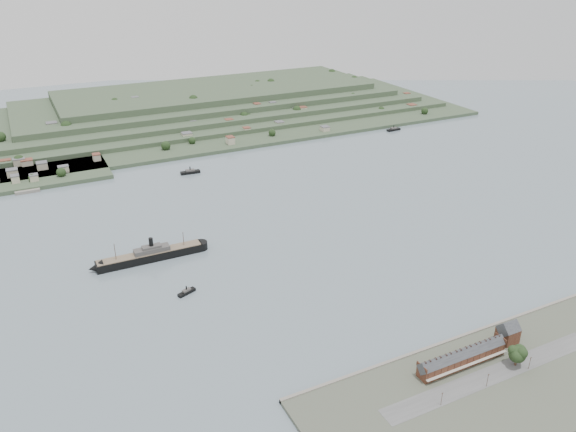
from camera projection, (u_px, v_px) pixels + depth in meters
name	position (u px, v px, depth m)	size (l,w,h in m)	color
ground	(324.00, 237.00, 446.01)	(1400.00, 1400.00, 0.00)	slate
near_shore	(500.00, 382.00, 294.05)	(220.00, 80.00, 2.60)	#4C5142
terrace_row	(462.00, 357.00, 302.75)	(55.60, 9.80, 11.07)	#4E291C
gabled_building	(508.00, 332.00, 320.53)	(10.40, 10.18, 14.09)	#4E291C
far_peninsula	(200.00, 108.00, 771.15)	(760.00, 309.00, 30.00)	#33442D
steamship	(147.00, 256.00, 410.43)	(87.63, 10.79, 21.04)	black
tugboat	(187.00, 292.00, 371.26)	(13.29, 8.14, 5.83)	black
ferry_west	(190.00, 172.00, 574.40)	(20.23, 6.97, 7.45)	black
ferry_east	(394.00, 129.00, 713.91)	(18.90, 6.11, 7.00)	black
fig_tree	(518.00, 354.00, 300.91)	(11.36, 9.84, 12.68)	#472F21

